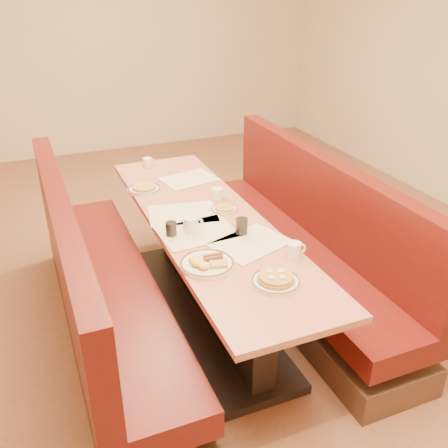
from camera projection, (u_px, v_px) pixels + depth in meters
name	position (u px, v px, depth m)	size (l,w,h in m)	color
ground	(209.00, 314.00, 3.57)	(8.00, 8.00, 0.00)	#9E6647
room_envelope	(204.00, 24.00, 2.70)	(6.04, 8.04, 2.82)	beige
diner_table	(208.00, 269.00, 3.40)	(0.70, 2.50, 0.75)	black
booth_left	(100.00, 294.00, 3.15)	(0.55, 2.50, 1.05)	#4C3326
booth_right	(301.00, 250.00, 3.65)	(0.55, 2.50, 1.05)	#4C3326
placemat_near_left	(197.00, 232.00, 3.06)	(0.45, 0.34, 0.00)	#FBEFC4
placemat_near_right	(250.00, 243.00, 2.94)	(0.43, 0.32, 0.00)	#FBEFC4
placemat_far_left	(183.00, 214.00, 3.30)	(0.44, 0.33, 0.00)	#FBEFC4
placemat_far_right	(189.00, 179.00, 3.85)	(0.40, 0.30, 0.00)	#FBEFC4
pancake_plate	(276.00, 280.00, 2.56)	(0.26, 0.26, 0.06)	white
eggs_plate	(206.00, 263.00, 2.71)	(0.30, 0.30, 0.06)	white
extra_plate_mid	(224.00, 209.00, 3.35)	(0.18, 0.18, 0.04)	white
extra_plate_far	(144.00, 189.00, 3.65)	(0.25, 0.25, 0.05)	white
coffee_mug_a	(295.00, 250.00, 2.78)	(0.12, 0.08, 0.09)	white
coffee_mug_b	(191.00, 224.00, 3.06)	(0.13, 0.09, 0.10)	white
coffee_mug_c	(218.00, 194.00, 3.50)	(0.11, 0.08, 0.09)	white
coffee_mug_d	(148.00, 162.00, 4.08)	(0.10, 0.07, 0.08)	white
soda_tumbler_near	(171.00, 229.00, 3.01)	(0.07, 0.07, 0.09)	black
soda_tumbler_mid	(242.00, 226.00, 3.03)	(0.07, 0.07, 0.10)	black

